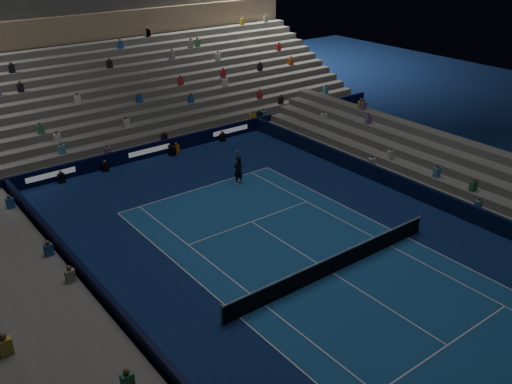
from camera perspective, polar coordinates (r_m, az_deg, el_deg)
name	(u,v)px	position (r m, az deg, el deg)	size (l,w,h in m)	color
ground	(333,273)	(27.23, 7.79, -8.15)	(90.00, 90.00, 0.00)	#0D1F51
court_surface	(333,273)	(27.22, 7.79, -8.14)	(10.97, 23.77, 0.01)	#194E8D
sponsor_barrier_far	(149,151)	(40.55, -10.84, 4.15)	(44.00, 0.25, 1.00)	black
sponsor_barrier_east	(456,207)	(33.79, 19.63, -1.46)	(0.25, 37.00, 1.00)	black
sponsor_barrier_west	(149,350)	(22.36, -10.82, -15.46)	(0.25, 37.00, 1.00)	black
grandstand_main	(91,83)	(47.94, -16.43, 10.52)	(44.00, 15.20, 11.20)	#61615C
grandstand_east	(492,185)	(36.38, 22.80, 0.67)	(5.00, 37.00, 2.50)	slate
grandstand_west	(56,383)	(21.27, -19.60, -17.78)	(5.00, 37.00, 2.50)	slate
tennis_net	(333,264)	(26.95, 7.85, -7.26)	(12.90, 0.10, 1.10)	#B2B2B7
tennis_player	(238,170)	(35.53, -1.81, 2.23)	(0.68, 0.45, 1.87)	black
broadcast_camera	(172,150)	(40.77, -8.51, 4.20)	(0.69, 1.05, 0.66)	black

